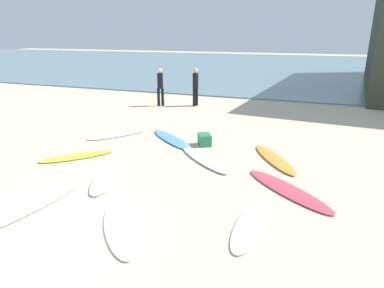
# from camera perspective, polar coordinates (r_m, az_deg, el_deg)

# --- Properties ---
(ground_plane) EXTENTS (120.00, 120.00, 0.00)m
(ground_plane) POSITION_cam_1_polar(r_m,az_deg,el_deg) (6.93, -24.52, -13.28)
(ground_plane) COLOR beige
(ocean_water) EXTENTS (120.00, 40.00, 0.08)m
(ocean_water) POSITION_cam_1_polar(r_m,az_deg,el_deg) (38.54, 13.92, 12.75)
(ocean_water) COLOR slate
(ocean_water) RESTS_ON ground_plane
(surfboard_0) EXTENTS (1.66, 1.85, 0.06)m
(surfboard_0) POSITION_cam_1_polar(r_m,az_deg,el_deg) (6.46, -12.17, -13.97)
(surfboard_0) COLOR white
(surfboard_0) RESTS_ON ground_plane
(surfboard_1) EXTENTS (2.11, 1.97, 0.09)m
(surfboard_1) POSITION_cam_1_polar(r_m,az_deg,el_deg) (9.52, 1.99, -2.58)
(surfboard_1) COLOR white
(surfboard_1) RESTS_ON ground_plane
(surfboard_2) EXTENTS (1.25, 2.36, 0.08)m
(surfboard_2) POSITION_cam_1_polar(r_m,az_deg,el_deg) (8.72, -14.01, -5.21)
(surfboard_2) COLOR silver
(surfboard_2) RESTS_ON ground_plane
(surfboard_3) EXTENTS (1.78, 1.86, 0.07)m
(surfboard_3) POSITION_cam_1_polar(r_m,az_deg,el_deg) (10.31, -18.97, -2.00)
(surfboard_3) COLOR yellow
(surfboard_3) RESTS_ON ground_plane
(surfboard_4) EXTENTS (2.34, 2.14, 0.07)m
(surfboard_4) POSITION_cam_1_polar(r_m,az_deg,el_deg) (8.05, 15.91, -7.49)
(surfboard_4) COLOR #D24358
(surfboard_4) RESTS_ON ground_plane
(surfboard_5) EXTENTS (0.66, 2.22, 0.06)m
(surfboard_5) POSITION_cam_1_polar(r_m,az_deg,el_deg) (6.64, 10.10, -12.92)
(surfboard_5) COLOR silver
(surfboard_5) RESTS_ON ground_plane
(surfboard_6) EXTENTS (2.31, 2.08, 0.08)m
(surfboard_6) POSITION_cam_1_polar(r_m,az_deg,el_deg) (11.33, -3.49, 0.83)
(surfboard_6) COLOR #549AD2
(surfboard_6) RESTS_ON ground_plane
(surfboard_7) EXTENTS (1.71, 2.36, 0.08)m
(surfboard_7) POSITION_cam_1_polar(r_m,az_deg,el_deg) (9.83, 13.83, -2.45)
(surfboard_7) COLOR orange
(surfboard_7) RESTS_ON ground_plane
(surfboard_8) EXTENTS (0.88, 2.64, 0.07)m
(surfboard_8) POSITION_cam_1_polar(r_m,az_deg,el_deg) (7.80, -25.79, -9.54)
(surfboard_8) COLOR silver
(surfboard_8) RESTS_ON ground_plane
(surfboard_9) EXTENTS (1.67, 2.04, 0.06)m
(surfboard_9) POSITION_cam_1_polar(r_m,az_deg,el_deg) (12.14, -12.76, 1.55)
(surfboard_9) COLOR silver
(surfboard_9) RESTS_ON ground_plane
(beachgoer_near) EXTENTS (0.39, 0.39, 1.84)m
(beachgoer_near) POSITION_cam_1_polar(r_m,az_deg,el_deg) (16.68, -5.41, 9.96)
(beachgoer_near) COLOR black
(beachgoer_near) RESTS_ON ground_plane
(beachgoer_mid) EXTENTS (0.35, 0.35, 1.83)m
(beachgoer_mid) POSITION_cam_1_polar(r_m,az_deg,el_deg) (16.60, 0.59, 9.99)
(beachgoer_mid) COLOR black
(beachgoer_mid) RESTS_ON ground_plane
(beach_cooler) EXTENTS (0.57, 0.62, 0.37)m
(beach_cooler) POSITION_cam_1_polar(r_m,az_deg,el_deg) (10.78, 2.15, 0.73)
(beach_cooler) COLOR #287F51
(beach_cooler) RESTS_ON ground_plane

